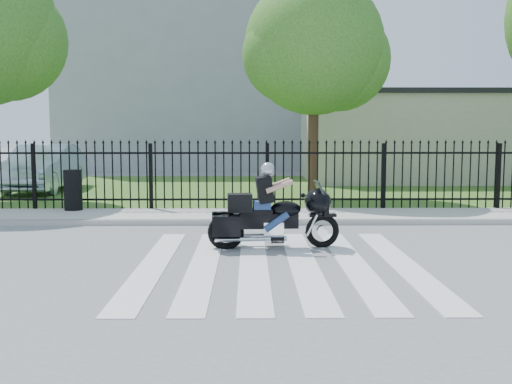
{
  "coord_description": "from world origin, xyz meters",
  "views": [
    {
      "loc": [
        -0.47,
        -9.39,
        2.16
      ],
      "look_at": [
        -0.34,
        1.63,
        1.0
      ],
      "focal_mm": 42.0,
      "sensor_mm": 36.0,
      "label": 1
    }
  ],
  "objects": [
    {
      "name": "litter_bin",
      "position": [
        -4.92,
        5.7,
        0.63
      ],
      "size": [
        0.46,
        0.46,
        1.02
      ],
      "primitive_type": "cylinder",
      "rotation": [
        0.0,
        0.0,
        0.01
      ],
      "color": "black",
      "rests_on": "sidewalk"
    },
    {
      "name": "crosswalk",
      "position": [
        0.0,
        0.0,
        0.01
      ],
      "size": [
        5.0,
        5.5,
        0.01
      ],
      "primitive_type": null,
      "color": "silver",
      "rests_on": "ground"
    },
    {
      "name": "motorcycle_rider",
      "position": [
        -0.08,
        1.38,
        0.65
      ],
      "size": [
        2.42,
        0.82,
        1.6
      ],
      "rotation": [
        0.0,
        0.0,
        0.07
      ],
      "color": "black",
      "rests_on": "ground"
    },
    {
      "name": "curb",
      "position": [
        0.0,
        4.0,
        0.06
      ],
      "size": [
        40.0,
        0.12,
        0.12
      ],
      "primitive_type": "cube",
      "color": "#ADAAA3",
      "rests_on": "ground"
    },
    {
      "name": "grass_strip",
      "position": [
        0.0,
        12.0,
        0.01
      ],
      "size": [
        40.0,
        12.0,
        0.02
      ],
      "primitive_type": "cube",
      "color": "#365B1F",
      "rests_on": "ground"
    },
    {
      "name": "tree_mid",
      "position": [
        1.5,
        9.0,
        4.67
      ],
      "size": [
        4.2,
        4.2,
        6.78
      ],
      "color": "#382316",
      "rests_on": "ground"
    },
    {
      "name": "parked_car",
      "position": [
        -7.6,
        11.38,
        0.82
      ],
      "size": [
        1.72,
        4.89,
        1.61
      ],
      "primitive_type": "imported",
      "rotation": [
        0.0,
        0.0,
        0.0
      ],
      "color": "#ABC1D7",
      "rests_on": "grass_strip"
    },
    {
      "name": "iron_fence",
      "position": [
        0.0,
        6.0,
        0.9
      ],
      "size": [
        26.0,
        0.04,
        1.8
      ],
      "color": "black",
      "rests_on": "ground"
    },
    {
      "name": "sidewalk",
      "position": [
        0.0,
        5.0,
        0.06
      ],
      "size": [
        40.0,
        2.0,
        0.12
      ],
      "primitive_type": "cube",
      "color": "#ADAAA3",
      "rests_on": "ground"
    },
    {
      "name": "building_low_roof",
      "position": [
        7.0,
        16.0,
        3.6
      ],
      "size": [
        10.2,
        6.2,
        0.2
      ],
      "primitive_type": "cube",
      "color": "black",
      "rests_on": "building_low"
    },
    {
      "name": "ground",
      "position": [
        0.0,
        0.0,
        0.0
      ],
      "size": [
        120.0,
        120.0,
        0.0
      ],
      "primitive_type": "plane",
      "color": "slate",
      "rests_on": "ground"
    },
    {
      "name": "building_low",
      "position": [
        7.0,
        16.0,
        1.75
      ],
      "size": [
        10.0,
        6.0,
        3.5
      ],
      "primitive_type": "cube",
      "color": "#BFB69F",
      "rests_on": "ground"
    },
    {
      "name": "building_tall",
      "position": [
        -3.0,
        26.0,
        6.0
      ],
      "size": [
        15.0,
        10.0,
        12.0
      ],
      "primitive_type": "cube",
      "color": "#96999E",
      "rests_on": "ground"
    }
  ]
}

